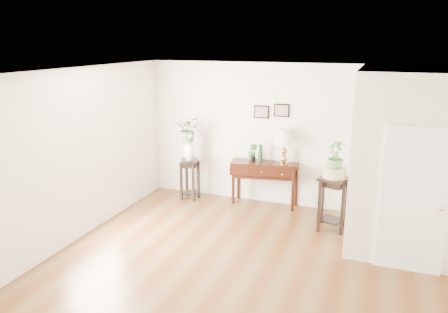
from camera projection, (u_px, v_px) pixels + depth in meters
The scene contains 20 objects.
floor at pixel (251, 269), 6.31m from camera, with size 6.00×5.50×0.02m, color brown.
ceiling at pixel (254, 73), 5.58m from camera, with size 6.00×5.50×0.02m, color white.
wall_back at pixel (294, 137), 8.43m from camera, with size 6.00×0.02×2.80m, color silver.
wall_front at pixel (152, 277), 3.46m from camera, with size 6.00×0.02×2.80m, color silver.
wall_left at pixel (72, 157), 6.95m from camera, with size 0.02×5.50×2.80m, color silver.
partition at pixel (413, 159), 6.84m from camera, with size 1.80×1.95×2.80m, color silver.
door at pixel (414, 202), 6.03m from camera, with size 0.90×0.05×2.10m, color white.
art_print_left at pixel (261, 112), 8.52m from camera, with size 0.30×0.02×0.25m, color black.
art_print_right at pixel (282, 110), 8.37m from camera, with size 0.30×0.02×0.25m, color black.
wall_ornament at pixel (355, 114), 7.10m from camera, with size 0.51×0.51×0.07m, color gold.
console_table at pixel (264, 183), 8.69m from camera, with size 1.33×0.44×0.89m, color black.
table_lamp at pixel (284, 146), 8.36m from camera, with size 0.40×0.40×0.70m, color #AE7B45.
green_vase at pixel (261, 153), 8.56m from camera, with size 0.07×0.07×0.34m, color #123C19.
potted_plant at pixel (253, 152), 8.62m from camera, with size 0.19×0.15×0.35m, color #457A39.
plant_stand_a at pixel (190, 179), 9.00m from camera, with size 0.33×0.33×0.85m, color black.
porcelain_vase at pixel (189, 149), 8.83m from camera, with size 0.25×0.25×0.43m, color silver, non-canonical shape.
lily_arrangement at pixel (189, 128), 8.72m from camera, with size 0.47×0.40×0.52m, color #457A39.
plant_stand_b at pixel (332, 203), 7.55m from camera, with size 0.44×0.44×0.94m, color black.
ceramic_bowl at pixel (334, 173), 7.41m from camera, with size 0.39×0.39×0.18m, color beige.
narcissus at pixel (335, 156), 7.33m from camera, with size 0.29×0.29×0.51m, color #457A39.
Camera 1 is at (1.61, -5.45, 3.22)m, focal length 35.00 mm.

